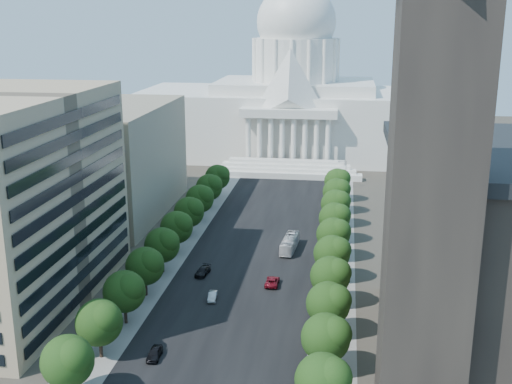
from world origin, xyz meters
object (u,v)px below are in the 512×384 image
at_px(car_dark_a, 155,353).
at_px(city_bus, 290,243).
at_px(car_silver, 213,296).
at_px(car_red, 272,281).
at_px(car_dark_b, 203,271).

relative_size(car_dark_a, city_bus, 0.41).
relative_size(car_dark_a, car_silver, 1.07).
height_order(car_red, car_dark_b, car_dark_b).
height_order(car_silver, car_dark_b, car_dark_b).
xyz_separation_m(car_red, car_dark_b, (-15.30, 3.28, 0.00)).
height_order(car_silver, car_red, car_red).
relative_size(car_silver, city_bus, 0.38).
distance_m(car_dark_a, car_red, 35.08).
height_order(car_red, city_bus, city_bus).
bearing_deg(car_dark_b, car_silver, -61.49).
height_order(car_dark_a, car_dark_b, car_dark_a).
relative_size(car_red, car_dark_b, 1.04).
bearing_deg(city_bus, car_red, -89.81).
bearing_deg(city_bus, car_dark_b, -129.31).
xyz_separation_m(car_dark_a, city_bus, (17.19, 52.25, 0.83)).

